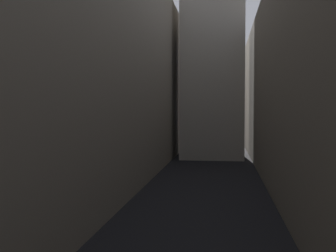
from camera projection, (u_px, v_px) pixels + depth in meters
name	position (u px, v px, depth m)	size (l,w,h in m)	color
ground_plane	(204.00, 188.00, 37.55)	(264.00, 264.00, 0.00)	black
building_block_left	(71.00, 67.00, 40.83)	(15.07, 108.00, 22.29)	gray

